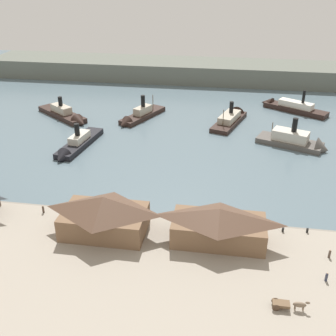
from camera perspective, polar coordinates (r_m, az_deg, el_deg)
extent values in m
plane|color=slate|center=(89.26, -6.25, -5.60)|extent=(320.00, 320.00, 0.00)
cube|color=#9E9384|center=(72.27, -10.78, -14.55)|extent=(110.00, 36.00, 1.20)
cube|color=gray|center=(86.10, -6.87, -6.60)|extent=(110.00, 0.80, 1.00)
cube|color=brown|center=(79.12, -8.99, -7.50)|extent=(15.96, 9.80, 4.66)
pyramid|color=brown|center=(76.96, -9.20, -5.10)|extent=(16.27, 10.29, 3.19)
cube|color=brown|center=(76.42, 7.18, -8.79)|extent=(17.27, 8.37, 4.60)
pyramid|color=brown|center=(74.40, 7.34, -6.59)|extent=(17.62, 8.79, 2.47)
cube|color=brown|center=(66.44, 15.80, -18.09)|extent=(2.58, 1.41, 0.50)
cylinder|color=#4C3828|center=(67.00, 15.03, -17.80)|extent=(1.20, 0.10, 1.20)
cylinder|color=#4C3828|center=(66.01, 15.13, -18.66)|extent=(1.20, 0.10, 1.20)
ellipsoid|color=#7A6651|center=(66.73, 18.23, -17.99)|extent=(2.00, 0.70, 0.90)
ellipsoid|color=#7A6651|center=(66.57, 19.27, -17.66)|extent=(0.70, 0.32, 0.44)
cylinder|color=#7A6651|center=(67.40, 18.65, -18.23)|extent=(0.16, 0.16, 1.00)
cylinder|color=#7A6651|center=(67.12, 18.70, -18.47)|extent=(0.16, 0.16, 1.00)
cylinder|color=#7A6651|center=(67.17, 17.60, -18.22)|extent=(0.16, 0.16, 1.00)
cylinder|color=#7A6651|center=(66.89, 17.64, -18.46)|extent=(0.16, 0.16, 1.00)
cylinder|color=#33384C|center=(73.26, 21.61, -14.26)|extent=(0.43, 0.43, 1.48)
sphere|color=#CCA889|center=(72.71, 21.73, -13.74)|extent=(0.27, 0.27, 0.27)
cylinder|color=#4C3D33|center=(78.37, 22.00, -11.30)|extent=(0.42, 0.42, 1.45)
sphere|color=#CCA889|center=(77.86, 22.11, -10.80)|extent=(0.26, 0.26, 0.26)
cylinder|color=#4C3D33|center=(88.45, -17.33, -5.67)|extent=(0.43, 0.43, 1.46)
sphere|color=#CCA889|center=(88.00, -17.41, -5.20)|extent=(0.27, 0.27, 0.27)
cylinder|color=black|center=(82.26, 16.04, -8.44)|extent=(0.44, 0.44, 0.90)
cylinder|color=black|center=(83.52, 19.21, -8.37)|extent=(0.44, 0.44, 0.90)
cube|color=black|center=(135.86, 8.67, 6.52)|extent=(12.03, 21.54, 1.40)
cone|color=black|center=(145.18, 10.02, 7.79)|extent=(6.23, 5.20, 5.34)
cube|color=#B2A893|center=(135.26, 8.72, 7.20)|extent=(7.62, 11.97, 2.06)
cylinder|color=black|center=(135.65, 9.01, 8.54)|extent=(1.34, 1.34, 3.75)
cylinder|color=brown|center=(129.13, 7.86, 7.08)|extent=(0.24, 0.24, 5.43)
cube|color=black|center=(145.58, -14.85, 7.39)|extent=(21.66, 18.13, 1.66)
cone|color=black|center=(136.28, -12.37, 6.31)|extent=(6.31, 6.50, 5.05)
cube|color=#B2A893|center=(144.93, -14.95, 8.14)|extent=(8.95, 7.88, 2.40)
cylinder|color=black|center=(144.15, -15.09, 9.17)|extent=(1.43, 1.43, 3.06)
cube|color=black|center=(120.66, -12.41, 3.49)|extent=(7.92, 21.96, 1.59)
cone|color=black|center=(112.31, -14.94, 1.34)|extent=(5.06, 4.44, 4.58)
cube|color=beige|center=(119.96, -12.50, 4.28)|extent=(4.32, 8.47, 2.02)
cylinder|color=black|center=(118.21, -12.83, 5.36)|extent=(1.48, 1.48, 3.55)
cube|color=#514C47|center=(123.49, 16.89, 3.48)|extent=(19.85, 13.22, 1.53)
cone|color=#514C47|center=(122.06, 21.07, 2.51)|extent=(5.39, 7.03, 6.24)
cube|color=beige|center=(122.65, 17.03, 4.43)|extent=(11.12, 8.11, 2.94)
cylinder|color=black|center=(121.26, 17.60, 5.86)|extent=(1.52, 1.52, 4.03)
cylinder|color=brown|center=(123.55, 14.59, 5.33)|extent=(0.24, 0.24, 4.53)
cube|color=black|center=(152.56, 17.65, 7.95)|extent=(22.17, 16.20, 1.78)
cone|color=black|center=(156.90, 13.85, 8.97)|extent=(5.93, 6.13, 4.69)
cube|color=silver|center=(151.97, 17.75, 8.63)|extent=(12.26, 9.37, 2.09)
cylinder|color=black|center=(150.22, 18.75, 9.59)|extent=(1.01, 1.01, 4.45)
cube|color=black|center=(140.13, -3.60, 7.47)|extent=(13.12, 20.64, 1.57)
cone|color=black|center=(132.68, -6.23, 6.20)|extent=(5.73, 5.25, 4.62)
cube|color=#B2A893|center=(139.47, -3.62, 8.24)|extent=(5.68, 7.74, 2.40)
cylinder|color=black|center=(138.69, -3.58, 9.50)|extent=(1.42, 1.42, 3.90)
cylinder|color=brown|center=(143.71, -2.16, 9.40)|extent=(0.24, 0.24, 4.96)
cube|color=#60665B|center=(188.53, 2.31, 13.74)|extent=(180.00, 24.00, 8.00)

